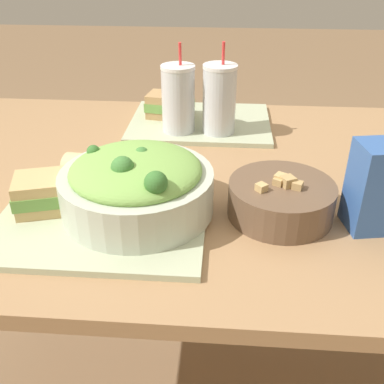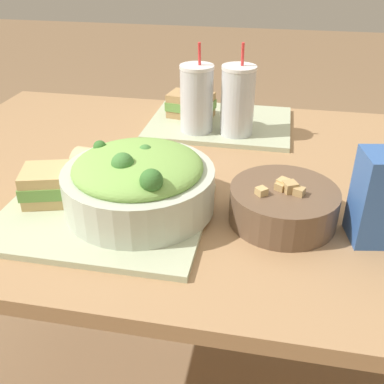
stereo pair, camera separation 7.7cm
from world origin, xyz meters
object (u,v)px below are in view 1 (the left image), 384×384
(baguette_near, at_px, (93,172))
(sandwich_far, at_px, (169,106))
(drink_cup_dark, at_px, (178,101))
(salad_bowl, at_px, (136,184))
(soup_bowl, at_px, (280,198))
(sandwich_near, at_px, (50,192))
(drink_cup_red, at_px, (218,101))
(napkin_folded, at_px, (114,162))

(baguette_near, distance_m, sandwich_far, 0.42)
(drink_cup_dark, bearing_deg, salad_bowl, -95.18)
(soup_bowl, relative_size, sandwich_near, 1.31)
(drink_cup_red, height_order, napkin_folded, drink_cup_red)
(sandwich_far, distance_m, drink_cup_red, 0.17)
(sandwich_near, xyz_separation_m, drink_cup_red, (0.29, 0.39, 0.05))
(baguette_near, bearing_deg, sandwich_near, 147.14)
(baguette_near, relative_size, drink_cup_red, 0.50)
(sandwich_near, height_order, drink_cup_dark, drink_cup_dark)
(salad_bowl, xyz_separation_m, baguette_near, (-0.10, 0.07, -0.02))
(sandwich_far, bearing_deg, soup_bowl, -50.75)
(sandwich_near, distance_m, napkin_folded, 0.23)
(napkin_folded, bearing_deg, drink_cup_red, 36.52)
(baguette_near, xyz_separation_m, napkin_folded, (0.00, 0.14, -0.05))
(drink_cup_dark, xyz_separation_m, drink_cup_red, (0.10, 0.00, 0.00))
(soup_bowl, xyz_separation_m, drink_cup_dark, (-0.22, 0.36, 0.05))
(baguette_near, bearing_deg, sandwich_far, -8.04)
(salad_bowl, relative_size, baguette_near, 2.44)
(sandwich_far, relative_size, drink_cup_red, 0.60)
(sandwich_near, relative_size, napkin_folded, 1.08)
(baguette_near, bearing_deg, drink_cup_red, -31.14)
(napkin_folded, bearing_deg, salad_bowl, -66.07)
(salad_bowl, distance_m, sandwich_far, 0.48)
(sandwich_near, distance_m, sandwich_far, 0.51)
(soup_bowl, distance_m, baguette_near, 0.36)
(soup_bowl, distance_m, napkin_folded, 0.40)
(sandwich_far, bearing_deg, napkin_folded, -100.04)
(baguette_near, height_order, drink_cup_dark, drink_cup_dark)
(sandwich_near, xyz_separation_m, napkin_folded, (0.06, 0.22, -0.04))
(soup_bowl, relative_size, drink_cup_dark, 0.87)
(soup_bowl, height_order, sandwich_far, soup_bowl)
(baguette_near, distance_m, napkin_folded, 0.15)
(soup_bowl, distance_m, drink_cup_red, 0.39)
(soup_bowl, height_order, drink_cup_dark, drink_cup_dark)
(salad_bowl, distance_m, napkin_folded, 0.24)
(soup_bowl, bearing_deg, drink_cup_red, 108.70)
(sandwich_near, bearing_deg, drink_cup_red, 36.56)
(drink_cup_dark, bearing_deg, baguette_near, -113.13)
(soup_bowl, xyz_separation_m, sandwich_near, (-0.42, -0.03, 0.01))
(sandwich_far, distance_m, drink_cup_dark, 0.11)
(drink_cup_dark, bearing_deg, sandwich_near, -116.52)
(sandwich_far, relative_size, drink_cup_dark, 0.61)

